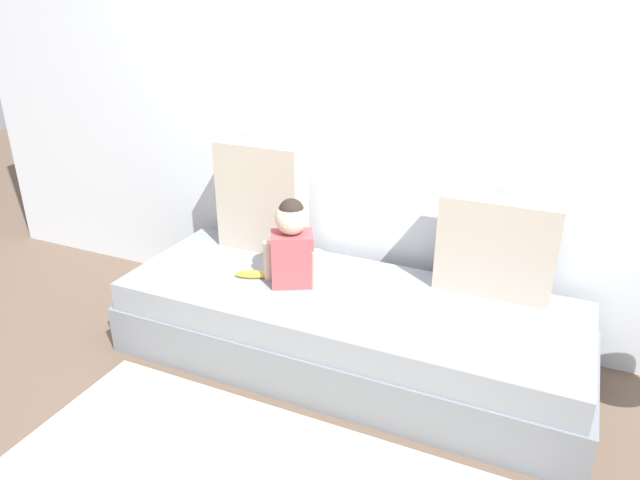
# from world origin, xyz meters

# --- Properties ---
(ground_plane) EXTENTS (12.00, 12.00, 0.00)m
(ground_plane) POSITION_xyz_m (0.00, 0.00, 0.00)
(ground_plane) COLOR brown
(back_wall) EXTENTS (5.45, 0.10, 2.59)m
(back_wall) POSITION_xyz_m (0.00, 0.53, 1.30)
(back_wall) COLOR silver
(back_wall) RESTS_ON ground
(couch) EXTENTS (2.25, 0.80, 0.39)m
(couch) POSITION_xyz_m (0.00, 0.00, 0.19)
(couch) COLOR gray
(couch) RESTS_ON ground
(throw_pillow_left) EXTENTS (0.48, 0.16, 0.59)m
(throw_pillow_left) POSITION_xyz_m (-0.62, 0.30, 0.69)
(throw_pillow_left) COLOR #C1B29E
(throw_pillow_left) RESTS_ON couch
(throw_pillow_right) EXTENTS (0.53, 0.16, 0.47)m
(throw_pillow_right) POSITION_xyz_m (0.62, 0.30, 0.62)
(throw_pillow_right) COLOR #C1B29E
(throw_pillow_right) RESTS_ON couch
(toddler) EXTENTS (0.31, 0.22, 0.44)m
(toddler) POSITION_xyz_m (-0.28, -0.01, 0.60)
(toddler) COLOR #B24C51
(toddler) RESTS_ON couch
(banana) EXTENTS (0.17, 0.10, 0.04)m
(banana) POSITION_xyz_m (-0.49, -0.05, 0.41)
(banana) COLOR yellow
(banana) RESTS_ON couch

